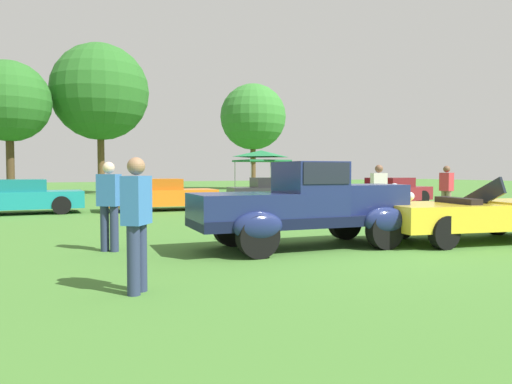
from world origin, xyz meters
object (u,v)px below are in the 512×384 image
object	(u,v)px
spectator_by_row	(379,193)
spectator_far_side	(446,189)
show_car_charcoal	(277,192)
neighbor_convertible	(478,215)
canopy_tent_center_field	(261,155)
feature_pickup_truck	(305,204)
spectator_near_truck	(109,203)
show_car_teal	(24,197)
show_car_burgundy	(392,192)
spectator_between_cars	(137,220)
show_car_orange	(159,195)

from	to	relation	value
spectator_by_row	spectator_far_side	world-z (taller)	same
show_car_charcoal	spectator_far_side	size ratio (longest dim) A/B	2.70
neighbor_convertible	show_car_charcoal	size ratio (longest dim) A/B	0.98
spectator_by_row	canopy_tent_center_field	world-z (taller)	canopy_tent_center_field
feature_pickup_truck	spectator_near_truck	xyz separation A→B (m)	(-3.59, 1.14, 0.05)
show_car_teal	spectator_near_truck	xyz separation A→B (m)	(1.76, -9.32, 0.32)
show_car_burgundy	spectator_between_cars	size ratio (longest dim) A/B	2.60
show_car_orange	show_car_charcoal	xyz separation A→B (m)	(5.42, 0.69, 0.00)
neighbor_convertible	spectator_far_side	bearing A→B (deg)	50.56
feature_pickup_truck	spectator_between_cars	world-z (taller)	feature_pickup_truck
show_car_orange	spectator_near_truck	size ratio (longest dim) A/B	2.55
show_car_orange	show_car_burgundy	world-z (taller)	same
show_car_teal	spectator_near_truck	size ratio (longest dim) A/B	2.28
spectator_near_truck	spectator_by_row	bearing A→B (deg)	10.08
show_car_charcoal	show_car_burgundy	size ratio (longest dim) A/B	1.04
show_car_burgundy	spectator_near_truck	xyz separation A→B (m)	(-13.01, -7.44, 0.31)
show_car_teal	show_car_burgundy	bearing A→B (deg)	-7.24
feature_pickup_truck	neighbor_convertible	bearing A→B (deg)	-11.22
show_car_teal	show_car_charcoal	world-z (taller)	same
spectator_between_cars	show_car_charcoal	bearing A→B (deg)	56.73
neighbor_convertible	spectator_between_cars	world-z (taller)	spectator_between_cars
neighbor_convertible	show_car_teal	world-z (taller)	neighbor_convertible
neighbor_convertible	spectator_by_row	world-z (taller)	spectator_by_row
show_car_charcoal	feature_pickup_truck	bearing A→B (deg)	-114.06
feature_pickup_truck	spectator_far_side	distance (m)	8.18
show_car_charcoal	spectator_far_side	bearing A→B (deg)	-69.79
show_car_teal	canopy_tent_center_field	size ratio (longest dim) A/B	1.42
feature_pickup_truck	spectator_by_row	bearing A→B (deg)	33.07
neighbor_convertible	spectator_far_side	size ratio (longest dim) A/B	2.64
show_car_orange	show_car_burgundy	distance (m)	10.18
spectator_near_truck	spectator_by_row	distance (m)	7.45
show_car_teal	show_car_burgundy	size ratio (longest dim) A/B	0.88
feature_pickup_truck	neighbor_convertible	xyz separation A→B (m)	(3.85, -0.76, -0.29)
spectator_near_truck	spectator_far_side	world-z (taller)	same
show_car_orange	show_car_burgundy	bearing A→B (deg)	-7.83
show_car_orange	feature_pickup_truck	bearing A→B (deg)	-86.19
spectator_by_row	spectator_far_side	xyz separation A→B (m)	(3.63, 1.09, 0.00)
show_car_burgundy	neighbor_convertible	bearing A→B (deg)	-120.79
show_car_burgundy	spectator_far_side	world-z (taller)	spectator_far_side
show_car_orange	show_car_burgundy	xyz separation A→B (m)	(10.08, -1.39, -0.00)
show_car_orange	spectator_between_cars	distance (m)	12.51
feature_pickup_truck	spectator_by_row	distance (m)	4.47
feature_pickup_truck	canopy_tent_center_field	xyz separation A→B (m)	(6.84, 16.88, 1.55)
canopy_tent_center_field	spectator_far_side	bearing A→B (deg)	-87.67
show_car_orange	spectator_far_side	world-z (taller)	spectator_far_side
feature_pickup_truck	spectator_far_side	size ratio (longest dim) A/B	2.70
neighbor_convertible	show_car_charcoal	xyz separation A→B (m)	(0.91, 11.42, 0.02)
spectator_far_side	spectator_near_truck	bearing A→B (deg)	-167.71
show_car_teal	spectator_far_side	bearing A→B (deg)	-28.56
show_car_burgundy	show_car_charcoal	bearing A→B (deg)	156.01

